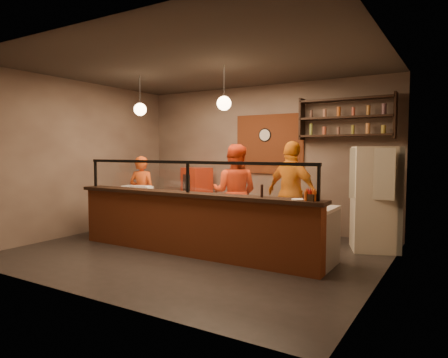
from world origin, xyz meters
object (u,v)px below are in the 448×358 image
Objects in this scene: cook_left at (142,194)px; wall_clock at (265,135)px; condiment_caddy at (311,197)px; red_cooler at (197,196)px; fridge at (375,199)px; cook_right at (292,193)px; pepper_mill at (262,191)px; pizza_dough at (229,199)px; cook_mid at (235,193)px.

wall_clock is at bearing -155.92° from cook_left.
red_cooler is at bearing 146.08° from condiment_caddy.
wall_clock reaches higher than cook_left.
wall_clock is 2.99m from cook_left.
cook_left is 0.90× the size of fridge.
cook_left is 0.85× the size of cook_right.
cook_right is 10.21× the size of pepper_mill.
fridge is (4.65, 0.87, 0.09)m from cook_left.
wall_clock is 0.22× the size of red_cooler.
cook_left is 4.33m from condiment_caddy.
pizza_dough is 1.80m from condiment_caddy.
fridge is 1.35× the size of red_cooler.
cook_mid is at bearing 33.73° from cook_right.
cook_mid reaches higher than pizza_dough.
condiment_caddy is (2.02, -2.77, -0.99)m from wall_clock.
cook_left reaches higher than condiment_caddy.
cook_mid is 1.11m from cook_right.
cook_mid is at bearing 132.22° from pepper_mill.
pepper_mill is (-1.24, -1.99, 0.24)m from fridge.
pepper_mill is at bearing 115.15° from cook_right.
red_cooler reaches higher than pepper_mill.
pepper_mill reaches higher than condiment_caddy.
wall_clock is 1.92m from cook_right.
fridge is 3.29× the size of pizza_dough.
cook_mid is 11.05× the size of condiment_caddy.
fridge reaches higher than condiment_caddy.
pepper_mill reaches higher than pizza_dough.
cook_left is 9.64× the size of condiment_caddy.
wall_clock is at bearing -26.53° from cook_right.
pepper_mill is (0.92, -0.61, 0.25)m from pizza_dough.
wall_clock is 0.54× the size of pizza_dough.
wall_clock is 3.18m from pepper_mill.
cook_right reaches higher than cook_mid.
condiment_caddy is at bearing -20.47° from pizza_dough.
cook_mid is 9.91× the size of pepper_mill.
condiment_caddy is at bearing -124.17° from fridge.
cook_mid is (0.01, -1.38, -1.16)m from wall_clock.
condiment_caddy is 0.90× the size of pepper_mill.
cook_right is at bearing 172.52° from fridge.
cook_left is at bearing -93.58° from red_cooler.
cook_mid is at bearing 173.49° from cook_left.
red_cooler is (-1.65, 1.07, -0.26)m from cook_mid.
fridge is (1.42, 0.33, -0.05)m from cook_right.
cook_mid is at bearing -15.74° from red_cooler.
cook_mid is 2.44m from condiment_caddy.
condiment_caddy is (4.17, -1.13, 0.29)m from cook_left.
cook_right is 1.06× the size of fridge.
fridge reaches higher than pizza_dough.
pizza_dough is 2.93× the size of pepper_mill.
cook_right is at bearing 54.65° from pizza_dough.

